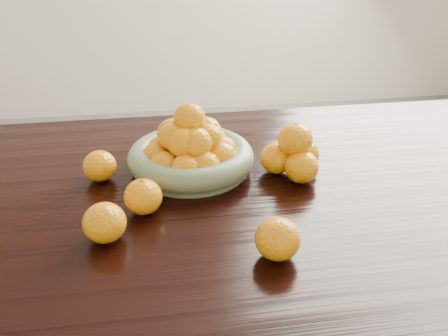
{
  "coord_description": "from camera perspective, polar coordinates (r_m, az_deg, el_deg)",
  "views": [
    {
      "loc": [
        -0.18,
        -0.93,
        1.31
      ],
      "look_at": [
        -0.04,
        -0.02,
        0.83
      ],
      "focal_mm": 40.0,
      "sensor_mm": 36.0,
      "label": 1
    }
  ],
  "objects": [
    {
      "name": "dining_table",
      "position": [
        1.15,
        2.02,
        -6.86
      ],
      "size": [
        2.0,
        1.0,
        0.75
      ],
      "color": "black",
      "rests_on": "ground"
    },
    {
      "name": "fruit_bowl",
      "position": [
        1.18,
        -3.8,
        1.98
      ],
      "size": [
        0.3,
        0.3,
        0.17
      ],
      "rotation": [
        0.0,
        0.0,
        -0.16
      ],
      "color": "#6A7656",
      "rests_on": "dining_table"
    },
    {
      "name": "orange_pyramid",
      "position": [
        1.18,
        8.01,
        1.56
      ],
      "size": [
        0.15,
        0.14,
        0.13
      ],
      "rotation": [
        0.0,
        0.0,
        0.19
      ],
      "color": "#FF9F07",
      "rests_on": "dining_table"
    },
    {
      "name": "loose_orange_0",
      "position": [
        1.04,
        -9.23,
        -3.26
      ],
      "size": [
        0.08,
        0.08,
        0.07
      ],
      "primitive_type": "ellipsoid",
      "color": "#FF9F07",
      "rests_on": "dining_table"
    },
    {
      "name": "loose_orange_1",
      "position": [
        0.97,
        -13.5,
        -6.09
      ],
      "size": [
        0.08,
        0.08,
        0.08
      ],
      "primitive_type": "ellipsoid",
      "color": "#FF9F07",
      "rests_on": "dining_table"
    },
    {
      "name": "loose_orange_2",
      "position": [
        0.9,
        6.16,
        -8.06
      ],
      "size": [
        0.08,
        0.08,
        0.08
      ],
      "primitive_type": "ellipsoid",
      "color": "#FF9F07",
      "rests_on": "dining_table"
    },
    {
      "name": "loose_orange_3",
      "position": [
        1.18,
        -14.02,
        0.22
      ],
      "size": [
        0.08,
        0.08,
        0.07
      ],
      "primitive_type": "ellipsoid",
      "color": "#FF9F07",
      "rests_on": "dining_table"
    }
  ]
}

